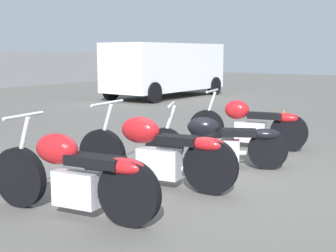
{
  "coord_description": "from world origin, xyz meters",
  "views": [
    {
      "loc": [
        -5.23,
        -3.29,
        1.66
      ],
      "look_at": [
        0.0,
        0.43,
        0.65
      ],
      "focal_mm": 50.0,
      "sensor_mm": 36.0,
      "label": 1
    }
  ],
  "objects_px": {
    "motorcycle_slot_3": "(249,124)",
    "parked_van": "(166,67)",
    "traffic_cone_near": "(283,121)",
    "motorcycle_slot_1": "(156,151)",
    "motorcycle_slot_0": "(74,174)",
    "motorcycle_slot_2": "(220,142)"
  },
  "relations": [
    {
      "from": "traffic_cone_near",
      "to": "motorcycle_slot_0",
      "type": "bearing_deg",
      "value": -177.96
    },
    {
      "from": "motorcycle_slot_0",
      "to": "motorcycle_slot_2",
      "type": "bearing_deg",
      "value": -14.06
    },
    {
      "from": "motorcycle_slot_2",
      "to": "motorcycle_slot_0",
      "type": "bearing_deg",
      "value": 148.43
    },
    {
      "from": "motorcycle_slot_0",
      "to": "motorcycle_slot_1",
      "type": "xyz_separation_m",
      "value": [
        1.34,
        -0.03,
        0.01
      ]
    },
    {
      "from": "motorcycle_slot_2",
      "to": "motorcycle_slot_3",
      "type": "xyz_separation_m",
      "value": [
        1.54,
        0.28,
        0.05
      ]
    },
    {
      "from": "motorcycle_slot_3",
      "to": "parked_van",
      "type": "relative_size",
      "value": 0.4
    },
    {
      "from": "motorcycle_slot_1",
      "to": "motorcycle_slot_2",
      "type": "distance_m",
      "value": 1.34
    },
    {
      "from": "motorcycle_slot_2",
      "to": "parked_van",
      "type": "height_order",
      "value": "parked_van"
    },
    {
      "from": "motorcycle_slot_1",
      "to": "motorcycle_slot_3",
      "type": "bearing_deg",
      "value": -7.32
    },
    {
      "from": "parked_van",
      "to": "traffic_cone_near",
      "type": "bearing_deg",
      "value": 144.25
    },
    {
      "from": "traffic_cone_near",
      "to": "motorcycle_slot_1",
      "type": "bearing_deg",
      "value": -177.05
    },
    {
      "from": "motorcycle_slot_0",
      "to": "motorcycle_slot_3",
      "type": "height_order",
      "value": "motorcycle_slot_0"
    },
    {
      "from": "motorcycle_slot_2",
      "to": "traffic_cone_near",
      "type": "relative_size",
      "value": 3.93
    },
    {
      "from": "motorcycle_slot_1",
      "to": "motorcycle_slot_2",
      "type": "relative_size",
      "value": 1.16
    },
    {
      "from": "motorcycle_slot_1",
      "to": "traffic_cone_near",
      "type": "distance_m",
      "value": 4.82
    },
    {
      "from": "motorcycle_slot_1",
      "to": "traffic_cone_near",
      "type": "height_order",
      "value": "motorcycle_slot_1"
    },
    {
      "from": "motorcycle_slot_2",
      "to": "parked_van",
      "type": "distance_m",
      "value": 10.93
    },
    {
      "from": "motorcycle_slot_3",
      "to": "parked_van",
      "type": "xyz_separation_m",
      "value": [
        6.83,
        6.71,
        0.69
      ]
    },
    {
      "from": "parked_van",
      "to": "traffic_cone_near",
      "type": "relative_size",
      "value": 10.81
    },
    {
      "from": "traffic_cone_near",
      "to": "motorcycle_slot_3",
      "type": "bearing_deg",
      "value": -176.06
    },
    {
      "from": "motorcycle_slot_3",
      "to": "parked_van",
      "type": "bearing_deg",
      "value": 32.0
    },
    {
      "from": "motorcycle_slot_1",
      "to": "parked_van",
      "type": "distance_m",
      "value": 11.88
    }
  ]
}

